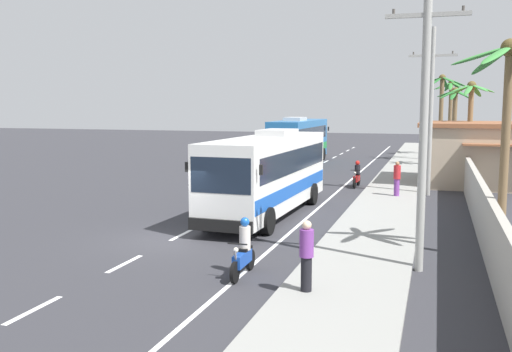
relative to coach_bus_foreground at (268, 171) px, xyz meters
The scene contains 17 objects.
ground_plane 6.15m from the coach_bus_foreground, 109.64° to the right, with size 160.00×160.00×0.00m, color #303035.
sidewalk_kerb 6.86m from the coach_bus_foreground, 42.93° to the left, with size 3.20×90.00×0.14m, color gray.
lane_markings 9.08m from the coach_bus_foreground, 87.05° to the left, with size 3.91×71.00×0.01m.
boundary_wall 12.15m from the coach_bus_foreground, 44.54° to the left, with size 0.24×60.00×1.96m, color #9E998E.
coach_bus_foreground is the anchor object (origin of this frame).
coach_bus_far_lane 22.24m from the coach_bus_foreground, 99.80° to the left, with size 2.97×10.95×3.83m.
motorcycle_beside_bus 9.22m from the coach_bus_foreground, 78.12° to the right, with size 0.56×1.96×1.66m.
motorcycle_trailing 10.29m from the coach_bus_foreground, 75.45° to the left, with size 0.56×1.96×1.54m.
pedestrian_near_kerb 10.93m from the coach_bus_foreground, 68.66° to the right, with size 0.36×0.36×1.81m.
pedestrian_midwalk 8.07m from the coach_bus_foreground, 50.56° to the left, with size 0.36×0.36×1.78m.
utility_pole_nearest 9.97m from the coach_bus_foreground, 46.47° to the right, with size 2.31×0.24×8.85m.
utility_pole_mid 10.61m from the coach_bus_foreground, 49.79° to the left, with size 2.44×0.24×8.83m.
palm_nearest 17.04m from the coach_bus_foreground, 58.06° to the left, with size 2.76×2.74×6.27m.
palm_second 28.35m from the coach_bus_foreground, 75.11° to the left, with size 3.66×3.57×7.35m.
palm_third 33.85m from the coach_bus_foreground, 76.13° to the left, with size 3.26×3.07×7.12m.
palm_fourth 23.88m from the coach_bus_foreground, 69.81° to the left, with size 2.74×2.81×6.13m.
palm_farthest 10.76m from the coach_bus_foreground, 29.65° to the right, with size 3.33×3.06×6.77m.
Camera 1 is at (8.94, -18.42, 4.82)m, focal length 40.28 mm.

